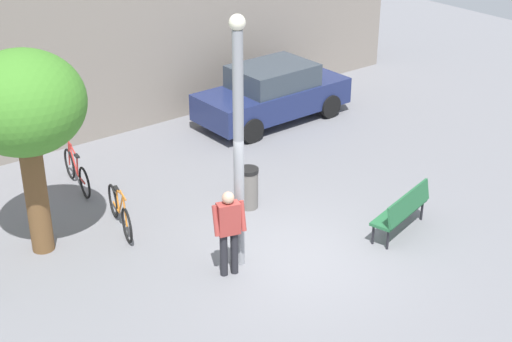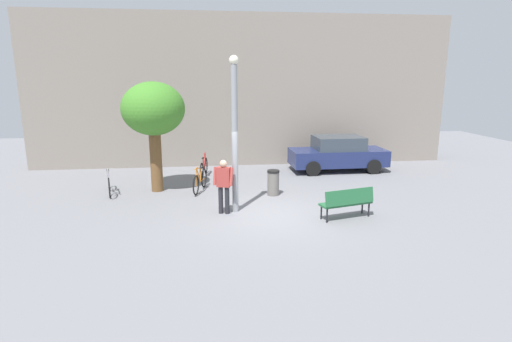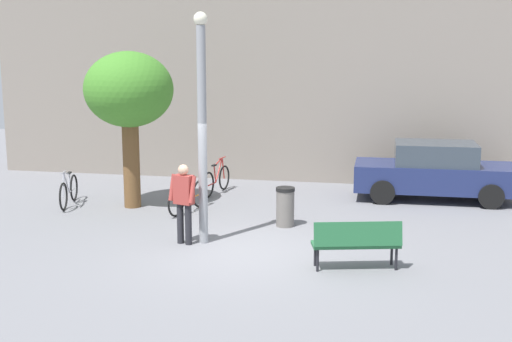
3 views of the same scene
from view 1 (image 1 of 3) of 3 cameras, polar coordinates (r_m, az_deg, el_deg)
name	(u,v)px [view 1 (image 1 of 3)]	position (r m, az deg, el deg)	size (l,w,h in m)	color
ground_plane	(293,256)	(14.57, 2.77, -6.35)	(36.00, 36.00, 0.00)	slate
lamppost	(239,139)	(13.18, -1.31, 2.38)	(0.28, 0.28, 4.70)	gray
person_by_lamppost	(229,228)	(13.56, -2.05, -4.24)	(0.63, 0.41, 1.67)	#232328
park_bench	(403,209)	(15.31, 10.92, -2.77)	(1.67, 0.86, 0.92)	#236038
plaza_tree	(24,107)	(14.08, -16.92, 4.61)	(2.22, 2.22, 3.95)	brown
bicycle_orange	(120,212)	(15.50, -10.11, -3.00)	(0.50, 1.76, 0.97)	black
bicycle_red	(77,172)	(17.34, -13.22, -0.05)	(0.33, 1.80, 0.97)	black
parked_car_navy	(272,93)	(20.40, 1.24, 5.83)	(4.22, 1.87, 1.55)	navy
trash_bin	(248,188)	(16.03, -0.57, -1.26)	(0.43, 0.43, 0.90)	#66605B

